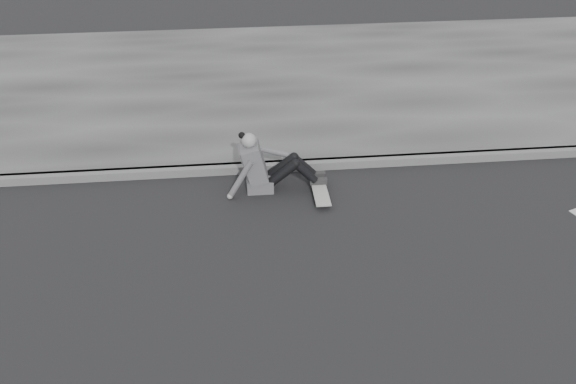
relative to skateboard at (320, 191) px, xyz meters
name	(u,v)px	position (x,y,z in m)	size (l,w,h in m)	color
ground	(482,276)	(1.61, -1.86, -0.07)	(80.00, 80.00, 0.00)	black
curb	(421,159)	(1.61, 0.72, -0.01)	(24.00, 0.16, 0.12)	#515151
sidewalk	(377,79)	(1.61, 3.74, -0.01)	(24.00, 6.00, 0.12)	#393939
skateboard	(320,191)	(0.00, 0.00, 0.00)	(0.20, 0.78, 0.09)	#A6A5A0
seated_woman	(264,166)	(-0.73, 0.25, 0.29)	(1.38, 0.46, 0.88)	#49494B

